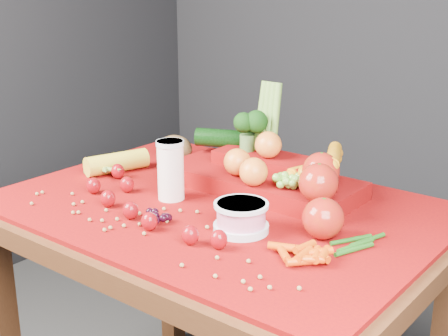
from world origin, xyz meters
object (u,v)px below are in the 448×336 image
Objects in this scene: table at (219,244)px; produce_mound at (273,170)px; milk_glass at (171,168)px; yogurt_bowl at (241,216)px.

produce_mound reaches higher than table.
milk_glass is 0.27m from yogurt_bowl.
milk_glass reaches higher than yogurt_bowl.
yogurt_bowl reaches higher than table.
yogurt_bowl is 0.26m from produce_mound.
table is 7.32× the size of milk_glass.
milk_glass is at bearing 167.96° from yogurt_bowl.
milk_glass is at bearing -132.45° from produce_mound.
produce_mound reaches higher than milk_glass.
produce_mound is (0.18, 0.19, -0.02)m from milk_glass.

